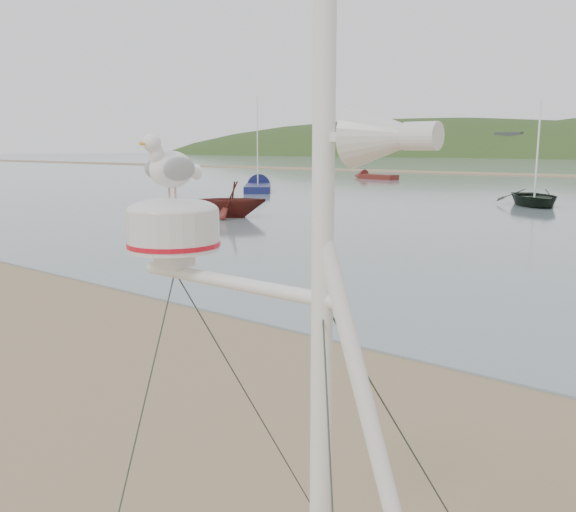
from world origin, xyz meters
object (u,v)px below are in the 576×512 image
Objects in this scene: dinghy_red_far at (369,176)px; boat_red at (231,183)px; sailboat_blue_near at (259,186)px; boat_dark at (537,164)px.

boat_red is at bearing -68.53° from dinghy_red_far.
boat_red is 19.10m from sailboat_blue_near.
sailboat_blue_near is (-11.64, 15.08, -1.34)m from boat_red.
dinghy_red_far is (-22.93, 20.12, -2.08)m from boat_dark.
boat_dark is 0.62× the size of sailboat_blue_near.
boat_red reaches higher than dinghy_red_far.
dinghy_red_far is at bearing 95.87° from sailboat_blue_near.
dinghy_red_far is 0.79× the size of sailboat_blue_near.
sailboat_blue_near is at bearing -84.13° from dinghy_red_far.
dinghy_red_far is 19.76m from sailboat_blue_near.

